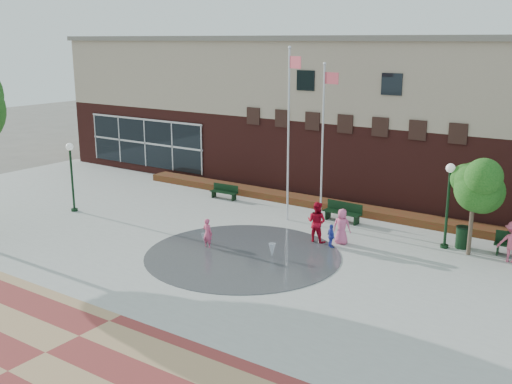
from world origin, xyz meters
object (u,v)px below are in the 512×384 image
Objects in this scene: flagpole_right at (323,135)px; child_splash at (208,233)px; bench_left at (224,194)px; trash_can at (462,237)px; flagpole_left at (289,126)px.

child_splash is at bearing -95.21° from flagpole_right.
flagpole_right is 5.88× the size of child_splash.
trash_can is (13.82, -0.73, 0.23)m from bench_left.
trash_can is (7.07, -0.02, -3.92)m from flagpole_right.
flagpole_right is 7.92× the size of trash_can.
bench_left is (-6.75, 0.70, -4.16)m from flagpole_right.
trash_can is at bearing 28.47° from flagpole_left.
flagpole_left is 5.08× the size of bench_left.
flagpole_right is at bearing -107.26° from child_splash.
flagpole_right is 8.09m from trash_can.
bench_left is 13.84m from trash_can.
flagpole_left is at bearing -95.45° from child_splash.
child_splash is (-2.25, -6.35, -3.76)m from flagpole_right.
child_splash is (-9.33, -6.33, 0.17)m from trash_can.
trash_can is 11.27m from child_splash.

